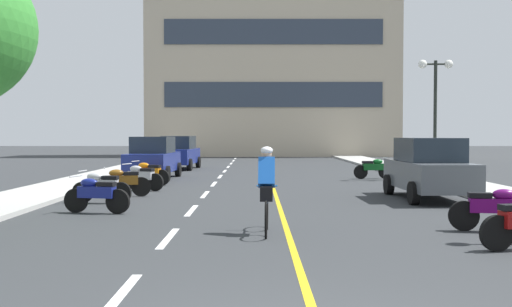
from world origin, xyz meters
name	(u,v)px	position (x,y,z in m)	size (l,w,h in m)	color
ground_plane	(263,178)	(0.00, 21.00, 0.00)	(140.00, 140.00, 0.00)	#2D3033
curb_left	(114,172)	(-7.20, 24.00, 0.06)	(2.40, 72.00, 0.12)	#A8A8A3
curb_right	(410,172)	(7.20, 24.00, 0.06)	(2.40, 72.00, 0.12)	#A8A8A3
lane_dash_0	(117,297)	(-2.00, 2.00, 0.00)	(0.14, 2.20, 0.01)	silver
lane_dash_1	(167,238)	(-2.00, 6.00, 0.00)	(0.14, 2.20, 0.01)	silver
lane_dash_2	(190,210)	(-2.00, 10.00, 0.00)	(0.14, 2.20, 0.01)	silver
lane_dash_3	(203,194)	(-2.00, 14.00, 0.00)	(0.14, 2.20, 0.01)	silver
lane_dash_4	(212,184)	(-2.00, 18.00, 0.00)	(0.14, 2.20, 0.01)	silver
lane_dash_5	(218,177)	(-2.00, 22.00, 0.00)	(0.14, 2.20, 0.01)	silver
lane_dash_6	(223,171)	(-2.00, 26.00, 0.00)	(0.14, 2.20, 0.01)	silver
lane_dash_7	(227,167)	(-2.00, 30.00, 0.00)	(0.14, 2.20, 0.01)	silver
lane_dash_8	(229,163)	(-2.00, 34.00, 0.00)	(0.14, 2.20, 0.01)	silver
lane_dash_9	(232,161)	(-2.00, 38.00, 0.00)	(0.14, 2.20, 0.01)	silver
lane_dash_10	(234,158)	(-2.00, 42.00, 0.00)	(0.14, 2.20, 0.01)	silver
lane_dash_11	(235,157)	(-2.00, 46.00, 0.00)	(0.14, 2.20, 0.01)	silver
centre_line_yellow	(267,174)	(0.25, 24.00, 0.00)	(0.12, 66.00, 0.01)	gold
office_building	(271,58)	(1.08, 48.16, 8.70)	(21.67, 6.44, 17.40)	#BCAD93
street_lamp_mid	(433,91)	(7.20, 20.25, 3.75)	(1.46, 0.36, 4.94)	black
parked_car_near	(427,168)	(4.76, 12.65, 0.92)	(1.99, 4.24, 1.82)	black
parked_car_mid	(151,158)	(-4.81, 20.72, 0.92)	(2.04, 4.26, 1.82)	black
parked_car_far	(177,152)	(-4.62, 27.80, 0.92)	(2.15, 4.30, 1.82)	black
motorcycle_2	(492,208)	(4.33, 6.74, 0.47)	(1.69, 0.62, 0.92)	black
motorcycle_3	(94,194)	(-4.27, 9.49, 0.47)	(1.69, 0.63, 0.92)	black
motorcycle_4	(99,186)	(-4.69, 11.58, 0.47)	(1.70, 0.60, 0.92)	black
motorcycle_5	(121,182)	(-4.47, 13.28, 0.47)	(1.67, 0.68, 0.92)	black
motorcycle_6	(139,177)	(-4.32, 15.36, 0.47)	(1.64, 0.80, 0.92)	black
motorcycle_7	(147,173)	(-4.44, 17.50, 0.47)	(1.66, 0.73, 0.92)	black
motorcycle_8	(372,168)	(4.69, 20.67, 0.47)	(1.70, 0.60, 0.92)	black
cyclist_rider	(265,188)	(-0.17, 6.54, 0.89)	(0.42, 1.77, 1.71)	black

